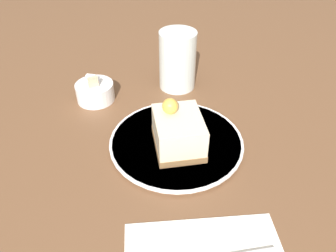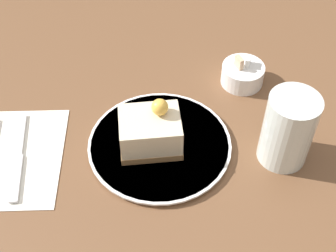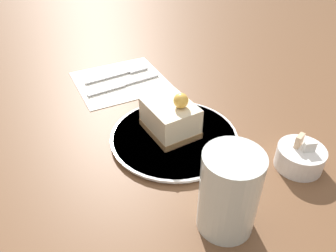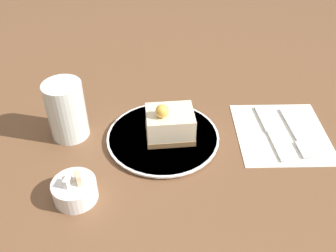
% 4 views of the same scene
% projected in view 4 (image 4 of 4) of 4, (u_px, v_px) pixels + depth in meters
% --- Properties ---
extents(ground_plane, '(4.00, 4.00, 0.00)m').
position_uv_depth(ground_plane, '(158.00, 140.00, 0.80)').
color(ground_plane, brown).
extents(plate, '(0.24, 0.24, 0.01)m').
position_uv_depth(plate, '(163.00, 138.00, 0.80)').
color(plate, white).
rests_on(plate, ground_plane).
extents(cake_slice, '(0.10, 0.08, 0.09)m').
position_uv_depth(cake_slice, '(170.00, 124.00, 0.77)').
color(cake_slice, olive).
rests_on(cake_slice, plate).
extents(napkin, '(0.21, 0.23, 0.00)m').
position_uv_depth(napkin, '(281.00, 133.00, 0.82)').
color(napkin, white).
rests_on(napkin, ground_plane).
extents(fork, '(0.02, 0.17, 0.00)m').
position_uv_depth(fork, '(296.00, 136.00, 0.80)').
color(fork, silver).
rests_on(fork, napkin).
extents(knife, '(0.02, 0.18, 0.00)m').
position_uv_depth(knife, '(267.00, 127.00, 0.83)').
color(knife, silver).
rests_on(knife, napkin).
extents(sugar_bowl, '(0.08, 0.08, 0.06)m').
position_uv_depth(sugar_bowl, '(75.00, 190.00, 0.67)').
color(sugar_bowl, white).
rests_on(sugar_bowl, ground_plane).
extents(drinking_glass, '(0.08, 0.08, 0.13)m').
position_uv_depth(drinking_glass, '(66.00, 110.00, 0.78)').
color(drinking_glass, silver).
rests_on(drinking_glass, ground_plane).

